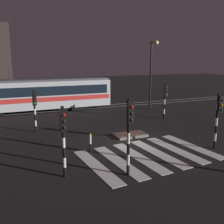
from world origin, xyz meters
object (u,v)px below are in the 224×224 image
bollard_island_edge (90,143)px  traffic_light_corner_near_right (218,113)px  traffic_light_kerb_mid_left (129,126)px  traffic_light_corner_far_right (165,96)px  traffic_light_corner_far_left (35,105)px  tram (35,94)px  traffic_light_corner_near_left (64,132)px  street_lamp_trackside_right (152,67)px

bollard_island_edge → traffic_light_corner_near_right: bearing=-18.5°
traffic_light_kerb_mid_left → bollard_island_edge: (-0.67, 3.57, -1.78)m
traffic_light_corner_far_right → traffic_light_kerb_mid_left: 11.97m
traffic_light_corner_far_right → traffic_light_corner_near_right: bearing=-101.9°
traffic_light_corner_far_left → traffic_light_kerb_mid_left: (3.06, -8.94, 0.34)m
tram → traffic_light_corner_near_left: bearing=-91.9°
traffic_light_kerb_mid_left → bollard_island_edge: bearing=100.6°
traffic_light_corner_near_left → traffic_light_kerb_mid_left: size_ratio=0.91×
traffic_light_corner_near_left → bollard_island_edge: traffic_light_corner_near_left is taller
traffic_light_corner_far_left → street_lamp_trackside_right: street_lamp_trackside_right is taller
traffic_light_corner_near_right → traffic_light_corner_near_left: bearing=-178.2°
bollard_island_edge → tram: bearing=96.6°
traffic_light_corner_near_right → traffic_light_corner_near_left: 9.01m
street_lamp_trackside_right → traffic_light_corner_near_right: bearing=-103.1°
tram → bollard_island_edge: tram is taller
traffic_light_kerb_mid_left → bollard_island_edge: 4.05m
traffic_light_corner_far_right → street_lamp_trackside_right: size_ratio=0.44×
traffic_light_corner_far_right → bollard_island_edge: (-8.60, -5.38, -1.45)m
traffic_light_corner_near_right → traffic_light_corner_far_left: bearing=140.6°
traffic_light_kerb_mid_left → traffic_light_corner_near_right: bearing=11.1°
tram → bollard_island_edge: size_ratio=13.84×
traffic_light_corner_far_left → traffic_light_corner_near_right: traffic_light_corner_near_right is taller
traffic_light_corner_far_left → bollard_island_edge: (2.39, -5.37, -1.45)m
traffic_light_corner_far_right → street_lamp_trackside_right: (1.15, 4.21, 2.43)m
traffic_light_corner_near_right → traffic_light_corner_far_right: bearing=78.1°
street_lamp_trackside_right → tram: size_ratio=0.45×
bollard_island_edge → traffic_light_corner_far_left: bearing=114.0°
traffic_light_corner_near_left → tram: bearing=88.1°
traffic_light_corner_far_left → traffic_light_corner_near_left: (0.37, -7.99, 0.13)m
traffic_light_corner_near_left → bollard_island_edge: bearing=52.3°
traffic_light_corner_far_left → traffic_light_corner_near_left: 8.00m
traffic_light_corner_near_left → street_lamp_trackside_right: 17.13m
traffic_light_corner_near_left → street_lamp_trackside_right: size_ratio=0.46×
traffic_light_corner_far_right → tram: bearing=142.5°
traffic_light_corner_near_left → traffic_light_corner_far_right: 13.31m
street_lamp_trackside_right → traffic_light_corner_far_left: bearing=-160.8°
traffic_light_corner_far_left → traffic_light_corner_near_right: bearing=-39.4°
street_lamp_trackside_right → bollard_island_edge: street_lamp_trackside_right is taller
traffic_light_kerb_mid_left → street_lamp_trackside_right: (9.09, 13.16, 2.10)m
traffic_light_corner_far_left → traffic_light_kerb_mid_left: 9.46m
traffic_light_corner_far_right → traffic_light_kerb_mid_left: traffic_light_kerb_mid_left is taller
traffic_light_corner_far_left → tram: 7.84m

